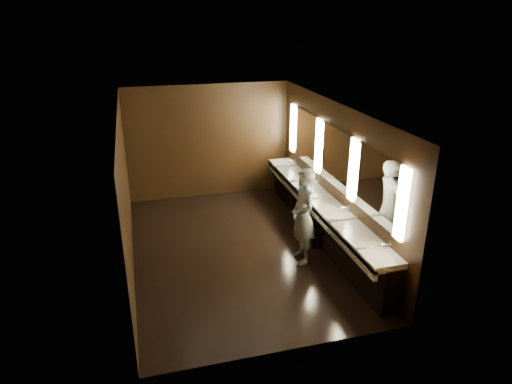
{
  "coord_description": "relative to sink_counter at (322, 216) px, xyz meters",
  "views": [
    {
      "loc": [
        -1.75,
        -7.79,
        4.43
      ],
      "look_at": [
        0.39,
        0.0,
        1.18
      ],
      "focal_mm": 32.0,
      "sensor_mm": 36.0,
      "label": 1
    }
  ],
  "objects": [
    {
      "name": "ceiling",
      "position": [
        -1.79,
        0.0,
        2.3
      ],
      "size": [
        4.0,
        6.0,
        0.02
      ],
      "primitive_type": "cube",
      "color": "#2D2D2B",
      "rests_on": "wall_back"
    },
    {
      "name": "wall_front",
      "position": [
        -1.79,
        -3.0,
        0.9
      ],
      "size": [
        4.0,
        0.02,
        2.8
      ],
      "primitive_type": "cube",
      "color": "black",
      "rests_on": "floor"
    },
    {
      "name": "wall_back",
      "position": [
        -1.79,
        3.0,
        0.9
      ],
      "size": [
        4.0,
        0.02,
        2.8
      ],
      "primitive_type": "cube",
      "color": "black",
      "rests_on": "floor"
    },
    {
      "name": "wall_right",
      "position": [
        0.21,
        0.0,
        0.9
      ],
      "size": [
        0.02,
        6.0,
        2.8
      ],
      "primitive_type": "cube",
      "color": "black",
      "rests_on": "floor"
    },
    {
      "name": "person",
      "position": [
        -0.71,
        -0.73,
        0.42
      ],
      "size": [
        0.45,
        0.68,
        1.83
      ],
      "primitive_type": "imported",
      "rotation": [
        0.0,
        0.0,
        -1.6
      ],
      "color": "#94C3DE",
      "rests_on": "floor"
    },
    {
      "name": "mirror_band",
      "position": [
        0.19,
        -0.0,
        1.25
      ],
      "size": [
        0.06,
        5.03,
        1.15
      ],
      "color": "#FFF1C1",
      "rests_on": "wall_right"
    },
    {
      "name": "floor",
      "position": [
        -1.79,
        0.0,
        -0.5
      ],
      "size": [
        6.0,
        6.0,
        0.0
      ],
      "primitive_type": "plane",
      "color": "black",
      "rests_on": "ground"
    },
    {
      "name": "wall_left",
      "position": [
        -3.79,
        0.0,
        0.9
      ],
      "size": [
        0.02,
        6.0,
        2.8
      ],
      "primitive_type": "cube",
      "color": "black",
      "rests_on": "floor"
    },
    {
      "name": "trash_bin",
      "position": [
        -0.22,
        -0.26,
        -0.24
      ],
      "size": [
        0.39,
        0.39,
        0.5
      ],
      "primitive_type": "cylinder",
      "rotation": [
        0.0,
        0.0,
        0.25
      ],
      "color": "black",
      "rests_on": "floor"
    },
    {
      "name": "sink_counter",
      "position": [
        0.0,
        0.0,
        0.0
      ],
      "size": [
        0.55,
        5.4,
        1.01
      ],
      "color": "black",
      "rests_on": "floor"
    }
  ]
}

